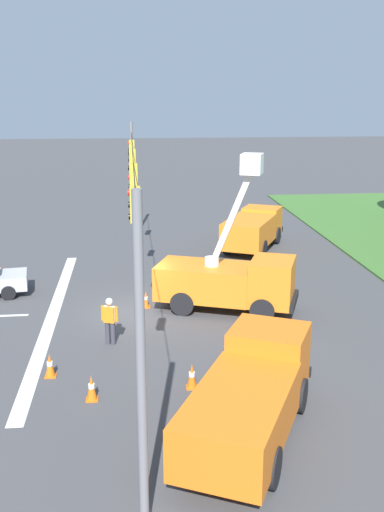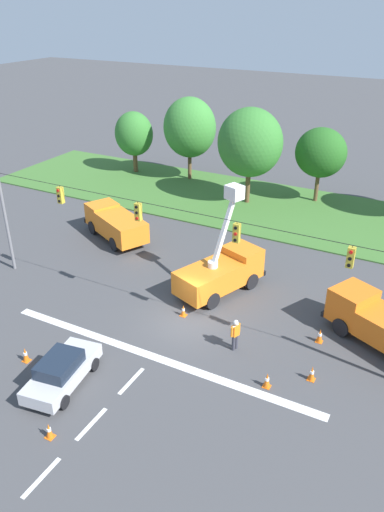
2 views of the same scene
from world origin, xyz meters
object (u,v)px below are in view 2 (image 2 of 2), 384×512
object	(u,v)px
traffic_cone_near_bucket	(267,380)
sedan_silver	(62,371)
traffic_cone_mid_right	(312,373)
traffic_cone_lane_edge_b	(320,335)
traffic_cone_mid_left	(49,431)
traffic_cone_far_right	(25,355)
tree_east	(321,153)
traffic_cone_far_left	(183,310)
utility_truck_support_far	(383,325)
tree_far_west	(134,134)
tree_centre	(250,143)
road_worker	(235,333)
utility_truck_bucket_lift	(222,270)
tree_west	(190,128)
utility_truck_support_near	(115,223)

from	to	relation	value
traffic_cone_near_bucket	sedan_silver	bearing A→B (deg)	-153.16
traffic_cone_mid_right	traffic_cone_lane_edge_b	distance (m)	3.09
traffic_cone_mid_left	traffic_cone_far_right	bearing A→B (deg)	144.28
tree_east	traffic_cone_mid_left	size ratio (longest dim) A/B	8.76
traffic_cone_far_left	tree_east	bearing A→B (deg)	85.26
tree_east	utility_truck_support_far	bearing A→B (deg)	-65.13
traffic_cone_far_left	traffic_cone_near_bucket	bearing A→B (deg)	-27.79
tree_far_west	tree_centre	bearing A→B (deg)	-10.90
road_worker	traffic_cone_near_bucket	xyz separation A→B (m)	(2.43, -1.87, -0.61)
tree_centre	tree_east	size ratio (longest dim) A/B	1.26
utility_truck_support_far	utility_truck_bucket_lift	bearing A→B (deg)	174.18
traffic_cone_mid_right	traffic_cone_near_bucket	xyz separation A→B (m)	(-1.69, -1.43, -0.00)
tree_east	tree_far_west	bearing A→B (deg)	-178.36
tree_west	utility_truck_support_far	bearing A→B (deg)	-41.27
utility_truck_bucket_lift	traffic_cone_near_bucket	world-z (taller)	utility_truck_bucket_lift
utility_truck_bucket_lift	traffic_cone_near_bucket	distance (m)	8.73
utility_truck_bucket_lift	utility_truck_support_far	xyz separation A→B (m)	(9.51, -0.97, -0.19)
tree_far_west	traffic_cone_lane_edge_b	size ratio (longest dim) A/B	7.58
utility_truck_bucket_lift	sedan_silver	world-z (taller)	utility_truck_bucket_lift
road_worker	traffic_cone_mid_left	size ratio (longest dim) A/B	2.39
road_worker	traffic_cone_mid_left	bearing A→B (deg)	-116.32
traffic_cone_far_right	utility_truck_bucket_lift	bearing A→B (deg)	61.64
traffic_cone_mid_right	traffic_cone_near_bucket	distance (m)	2.21
utility_truck_support_far	sedan_silver	distance (m)	16.01
sedan_silver	tree_centre	bearing A→B (deg)	92.77
traffic_cone_near_bucket	tree_centre	bearing A→B (deg)	114.60
tree_west	tree_centre	size ratio (longest dim) A/B	0.97
tree_east	traffic_cone_lane_edge_b	distance (m)	20.86
traffic_cone_mid_left	sedan_silver	bearing A→B (deg)	120.80
road_worker	utility_truck_bucket_lift	bearing A→B (deg)	121.87
tree_west	traffic_cone_far_left	size ratio (longest dim) A/B	11.01
sedan_silver	utility_truck_support_far	bearing A→B (deg)	38.78
tree_east	traffic_cone_mid_right	distance (m)	23.87
utility_truck_support_near	utility_truck_support_far	distance (m)	19.99
utility_truck_bucket_lift	sedan_silver	distance (m)	11.41
traffic_cone_far_left	traffic_cone_far_right	xyz separation A→B (m)	(-4.97, -7.10, 0.04)
tree_far_west	traffic_cone_near_bucket	bearing A→B (deg)	-45.84
utility_truck_bucket_lift	traffic_cone_far_left	size ratio (longest dim) A/B	9.18
tree_centre	traffic_cone_mid_right	bearing A→B (deg)	-60.00
traffic_cone_mid_right	utility_truck_support_far	bearing A→B (deg)	61.36
tree_west	utility_truck_support_near	distance (m)	15.04
utility_truck_support_near	traffic_cone_far_right	bearing A→B (deg)	-72.31
tree_east	utility_truck_support_far	distance (m)	20.51
traffic_cone_mid_right	traffic_cone_far_left	size ratio (longest dim) A/B	1.11
tree_far_west	tree_east	distance (m)	18.49
utility_truck_support_far	traffic_cone_far_left	distance (m)	10.59
tree_west	utility_truck_support_far	size ratio (longest dim) A/B	1.17
road_worker	tree_west	bearing A→B (deg)	123.09
tree_east	utility_truck_support_near	bearing A→B (deg)	-127.62
tree_centre	traffic_cone_far_left	distance (m)	18.80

